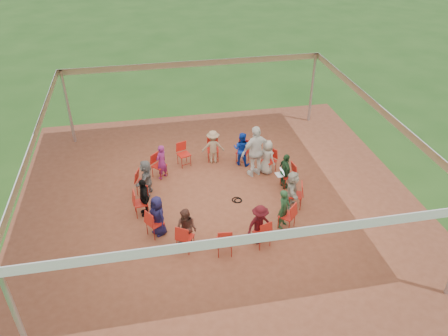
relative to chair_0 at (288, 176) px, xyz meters
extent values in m
plane|color=#27531A|center=(-2.49, -0.29, -0.45)|extent=(80.00, 80.00, 0.00)
plane|color=brown|center=(-2.49, -0.29, -0.44)|extent=(13.00, 13.00, 0.00)
cylinder|color=#B2B2B7|center=(-7.49, -5.29, 1.05)|extent=(0.12, 0.12, 3.00)
cylinder|color=#B2B2B7|center=(-7.49, 4.71, 1.05)|extent=(0.12, 0.12, 3.00)
cylinder|color=#B2B2B7|center=(2.51, 4.71, 1.05)|extent=(0.12, 0.12, 3.00)
plane|color=white|center=(-2.49, -0.29, 2.55)|extent=(10.30, 10.30, 0.00)
cube|color=white|center=(-2.49, -5.44, 2.43)|extent=(10.30, 0.03, 0.24)
cube|color=white|center=(-2.49, 4.86, 2.43)|extent=(10.30, 0.03, 0.24)
cube|color=white|center=(-7.64, -0.29, 2.43)|extent=(0.03, 10.30, 0.24)
cube|color=white|center=(2.66, -0.29, 2.43)|extent=(0.03, 10.30, 0.24)
imported|color=#204727|center=(-0.12, -0.01, 0.21)|extent=(0.48, 0.80, 1.30)
imported|color=#A7A495|center=(-0.48, 0.99, 0.21)|extent=(0.64, 0.73, 1.30)
imported|color=#0D34B6|center=(-1.23, 1.73, 0.21)|extent=(0.73, 0.64, 1.30)
imported|color=tan|center=(-2.23, 2.08, 0.21)|extent=(0.88, 0.50, 1.30)
imported|color=#822269|center=(-4.18, 1.38, 0.21)|extent=(0.55, 0.56, 1.30)
imported|color=slate|center=(-4.74, 0.48, 0.21)|extent=(0.82, 1.29, 1.30)
imported|color=black|center=(-4.86, -0.57, 0.21)|extent=(0.48, 0.80, 1.30)
imported|color=#18153E|center=(-4.50, -1.57, 0.21)|extent=(0.64, 0.73, 1.30)
imported|color=#512F27|center=(-3.75, -2.32, 0.21)|extent=(0.73, 0.64, 1.30)
imported|color=#450C13|center=(-1.69, -2.54, 0.21)|extent=(0.93, 0.67, 1.30)
imported|color=#204727|center=(-0.79, -1.97, 0.21)|extent=(0.55, 0.56, 1.30)
imported|color=#A7A495|center=(-0.23, -1.07, 0.21)|extent=(0.82, 1.29, 1.30)
imported|color=silver|center=(-0.91, 0.93, 0.52)|extent=(1.25, 0.88, 1.93)
torus|color=black|center=(-1.88, -0.45, -0.43)|extent=(0.41, 0.41, 0.03)
torus|color=black|center=(-1.84, -0.49, -0.43)|extent=(0.33, 0.33, 0.03)
cube|color=#B7B7BC|center=(-0.34, -0.04, 0.11)|extent=(0.26, 0.35, 0.02)
cube|color=#B7B7BC|center=(-0.23, -0.03, 0.22)|extent=(0.11, 0.33, 0.21)
cube|color=#CCE0FF|center=(-0.24, -0.03, 0.22)|extent=(0.08, 0.29, 0.18)
camera|label=1|loc=(-4.50, -11.69, 8.26)|focal=35.00mm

